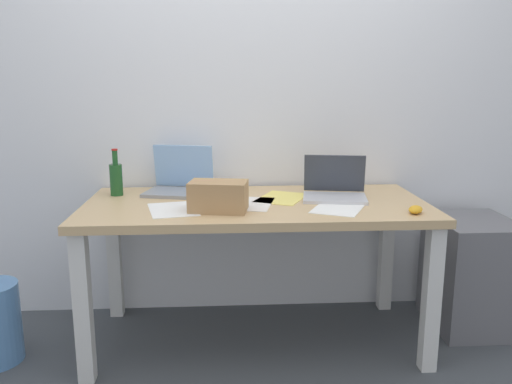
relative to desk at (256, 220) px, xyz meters
name	(u,v)px	position (x,y,z in m)	size (l,w,h in m)	color
ground_plane	(256,339)	(0.00, 0.00, -0.64)	(8.00, 8.00, 0.00)	#42474C
back_wall	(251,85)	(0.00, 0.46, 0.66)	(5.20, 0.08, 2.60)	white
desk	(256,220)	(0.00, 0.00, 0.00)	(1.68, 0.80, 0.74)	tan
laptop_left	(180,183)	(-0.39, 0.24, 0.15)	(0.38, 0.32, 0.25)	gray
laptop_right	(335,190)	(0.40, 0.06, 0.14)	(0.35, 0.30, 0.21)	silver
beer_bottle	(116,178)	(-0.72, 0.20, 0.19)	(0.07, 0.07, 0.24)	#1E5123
computer_mouse	(416,210)	(0.71, -0.27, 0.11)	(0.06, 0.10, 0.03)	gold
cardboard_box	(218,196)	(-0.18, -0.17, 0.16)	(0.26, 0.16, 0.14)	tan
paper_sheet_front_right	(339,208)	(0.38, -0.15, 0.10)	(0.21, 0.30, 0.00)	white
paper_sheet_near_back	(282,198)	(0.14, 0.08, 0.10)	(0.21, 0.30, 0.00)	#F4E06B
paper_sheet_center	(250,204)	(-0.03, -0.04, 0.10)	(0.21, 0.30, 0.00)	white
paper_sheet_front_left	(173,209)	(-0.40, -0.14, 0.10)	(0.21, 0.30, 0.00)	white
filing_cabinet	(471,273)	(1.17, 0.09, -0.34)	(0.40, 0.48, 0.60)	slate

